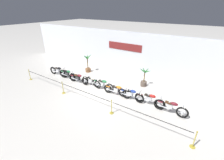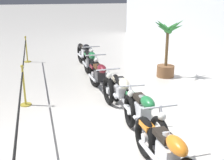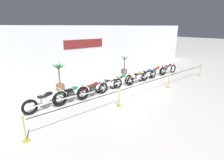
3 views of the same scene
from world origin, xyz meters
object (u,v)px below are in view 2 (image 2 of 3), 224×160
object	(u,v)px
motorcycle_maroon_2	(100,78)
potted_palm_right_of_row	(167,51)
motorcycle_black_0	(86,55)
stanchion_mid_left	(25,92)
motorcycle_orange_5	(169,159)
stanchion_far_left	(22,87)
motorcycle_cream_3	(122,94)
motorcycle_green_4	(143,114)
motorcycle_green_1	(91,65)

from	to	relation	value
motorcycle_maroon_2	potted_palm_right_of_row	size ratio (longest dim) A/B	1.13
motorcycle_black_0	stanchion_mid_left	distance (m)	3.78
motorcycle_orange_5	stanchion_far_left	bearing A→B (deg)	-144.71
stanchion_far_left	motorcycle_maroon_2	bearing A→B (deg)	119.87
potted_palm_right_of_row	motorcycle_orange_5	bearing A→B (deg)	-25.49
motorcycle_black_0	motorcycle_cream_3	xyz separation A→B (m)	(4.21, 0.09, -0.01)
motorcycle_green_4	potted_palm_right_of_row	world-z (taller)	potted_palm_right_of_row
motorcycle_cream_3	potted_palm_right_of_row	xyz separation A→B (m)	(-2.41, 2.29, 0.42)
motorcycle_cream_3	stanchion_far_left	size ratio (longest dim) A/B	0.15
stanchion_far_left	motorcycle_green_1	bearing A→B (deg)	141.69
motorcycle_maroon_2	motorcycle_orange_5	world-z (taller)	motorcycle_orange_5
motorcycle_cream_3	motorcycle_black_0	bearing A→B (deg)	-178.79
motorcycle_maroon_2	stanchion_mid_left	size ratio (longest dim) A/B	2.13
motorcycle_black_0	potted_palm_right_of_row	xyz separation A→B (m)	(1.80, 2.38, 0.41)
motorcycle_black_0	motorcycle_orange_5	size ratio (longest dim) A/B	1.00
motorcycle_green_4	motorcycle_black_0	bearing A→B (deg)	-178.44
motorcycle_black_0	motorcycle_green_4	distance (m)	5.41
motorcycle_green_4	motorcycle_green_1	bearing A→B (deg)	-176.80
motorcycle_green_1	motorcycle_maroon_2	world-z (taller)	motorcycle_green_1
motorcycle_green_1	stanchion_mid_left	world-z (taller)	stanchion_mid_left
motorcycle_orange_5	potted_palm_right_of_row	distance (m)	5.69
potted_palm_right_of_row	stanchion_far_left	world-z (taller)	potted_palm_right_of_row
motorcycle_black_0	motorcycle_green_4	world-z (taller)	motorcycle_black_0
motorcycle_black_0	motorcycle_green_1	bearing A→B (deg)	-3.10
motorcycle_green_1	motorcycle_maroon_2	xyz separation A→B (m)	(1.44, -0.04, -0.02)
motorcycle_green_1	motorcycle_green_4	size ratio (longest dim) A/B	1.03
motorcycle_cream_3	potted_palm_right_of_row	distance (m)	3.35
motorcycle_green_4	stanchion_mid_left	size ratio (longest dim) A/B	2.07
motorcycle_maroon_2	motorcycle_green_4	distance (m)	2.57
motorcycle_maroon_2	motorcycle_black_0	bearing A→B (deg)	177.65
motorcycle_green_4	stanchion_mid_left	bearing A→B (deg)	-135.13
motorcycle_orange_5	stanchion_mid_left	world-z (taller)	stanchion_mid_left
motorcycle_green_4	stanchion_mid_left	world-z (taller)	stanchion_mid_left
motorcycle_cream_3	stanchion_far_left	xyz separation A→B (m)	(-0.21, -2.21, 0.30)
motorcycle_green_1	motorcycle_orange_5	distance (m)	5.51
motorcycle_green_4	potted_palm_right_of_row	xyz separation A→B (m)	(-3.61, 2.23, 0.41)
motorcycle_green_4	motorcycle_orange_5	size ratio (longest dim) A/B	0.91
motorcycle_maroon_2	motorcycle_cream_3	xyz separation A→B (m)	(1.36, 0.21, 0.01)
motorcycle_green_1	motorcycle_black_0	bearing A→B (deg)	176.90
motorcycle_orange_5	motorcycle_maroon_2	bearing A→B (deg)	-179.18
motorcycle_green_1	stanchion_mid_left	xyz separation A→B (m)	(1.72, -2.05, -0.13)
motorcycle_black_0	stanchion_far_left	size ratio (longest dim) A/B	0.17
motorcycle_black_0	motorcycle_green_1	world-z (taller)	motorcycle_green_1
potted_palm_right_of_row	stanchion_far_left	size ratio (longest dim) A/B	0.14
motorcycle_maroon_2	stanchion_far_left	bearing A→B (deg)	-60.13
potted_palm_right_of_row	motorcycle_cream_3	bearing A→B (deg)	-43.57
motorcycle_black_0	stanchion_far_left	world-z (taller)	stanchion_far_left
motorcycle_black_0	stanchion_far_left	bearing A→B (deg)	-27.93
stanchion_mid_left	motorcycle_orange_5	bearing A→B (deg)	28.57
motorcycle_black_0	motorcycle_orange_5	xyz separation A→B (m)	(6.92, -0.06, -0.02)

